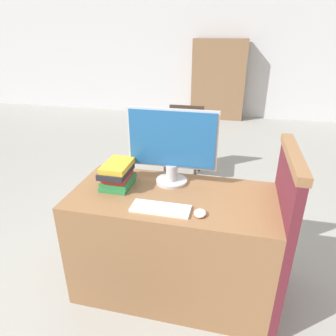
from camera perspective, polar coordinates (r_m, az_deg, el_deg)
name	(u,v)px	position (r m, az deg, el deg)	size (l,w,h in m)	color
ground_plane	(161,322)	(2.21, -1.32, -27.22)	(20.00, 20.00, 0.00)	#9E9E99
wall_back	(225,49)	(6.77, 10.89, 21.39)	(12.00, 0.06, 2.80)	silver
desk	(172,243)	(2.15, 0.79, -14.09)	(1.32, 0.65, 0.78)	#8C603D
carrel_divider	(279,234)	(2.04, 20.41, -11.76)	(0.07, 0.66, 1.13)	#5B1E28
monitor	(172,145)	(1.98, 0.73, 4.33)	(0.60, 0.22, 0.52)	#B7B7BC
keyboard	(161,209)	(1.78, -1.42, -7.73)	(0.35, 0.13, 0.02)	white
mouse	(200,213)	(1.74, 6.14, -8.54)	(0.07, 0.09, 0.03)	white
book_stack	(117,175)	(2.03, -9.61, -1.27)	(0.19, 0.27, 0.17)	#2D7F42
far_chair	(184,137)	(3.84, 3.14, 5.85)	(0.44, 0.44, 0.88)	#38281E
bookshelf_far	(218,80)	(6.59, 9.58, 16.18)	(1.09, 0.32, 1.61)	#846042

